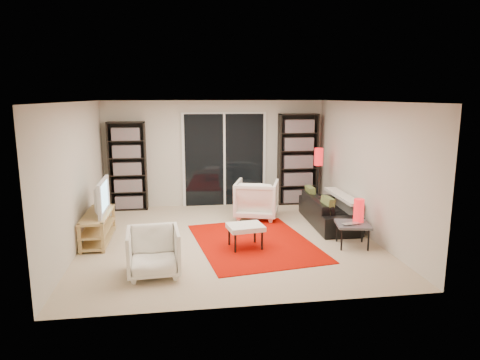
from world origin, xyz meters
The scene contains 20 objects.
floor centered at (0.00, 0.00, 0.00)m, with size 5.00×5.00×0.00m, color #C7B095.
wall_back centered at (0.00, 2.50, 1.20)m, with size 5.00×0.02×2.40m, color beige.
wall_front centered at (0.00, -2.50, 1.20)m, with size 5.00×0.02×2.40m, color beige.
wall_left centered at (-2.50, 0.00, 1.20)m, with size 0.02×5.00×2.40m, color beige.
wall_right centered at (2.50, 0.00, 1.20)m, with size 0.02×5.00×2.40m, color beige.
ceiling centered at (0.00, 0.00, 2.40)m, with size 5.00×5.00×0.02m, color white.
sliding_door centered at (0.20, 2.46, 1.05)m, with size 1.92×0.08×2.16m.
bookshelf_left centered at (-1.95, 2.33, 0.98)m, with size 0.80×0.30×1.95m.
bookshelf_right centered at (1.90, 2.33, 1.05)m, with size 0.90×0.30×2.10m.
tv_stand centered at (-2.26, 0.20, 0.26)m, with size 0.42×1.30×0.50m.
tv centered at (-2.24, 0.20, 0.79)m, with size 1.02×0.13×0.59m, color black.
rug centered at (0.42, -0.27, 0.01)m, with size 1.88×2.54×0.01m, color #C00C00.
sofa centered at (2.06, 0.61, 0.28)m, with size 1.88×0.74×0.55m, color black.
armchair_back centered at (0.74, 1.27, 0.40)m, with size 0.85×0.87×0.79m, color white.
armchair_front centered at (-1.23, -1.39, 0.34)m, with size 0.72×0.74×0.67m, color white.
ottoman centered at (0.22, -0.50, 0.35)m, with size 0.63×0.54×0.40m.
side_table centered at (2.02, -0.67, 0.36)m, with size 0.64×0.64×0.40m.
laptop centered at (1.97, -0.77, 0.41)m, with size 0.31×0.20×0.02m, color silver.
table_lamp centered at (2.15, -0.59, 0.60)m, with size 0.17×0.17×0.39m, color red.
floor_lamp centered at (2.16, 1.60, 1.06)m, with size 0.21×0.21×1.39m.
Camera 1 is at (-0.84, -7.20, 2.49)m, focal length 32.00 mm.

